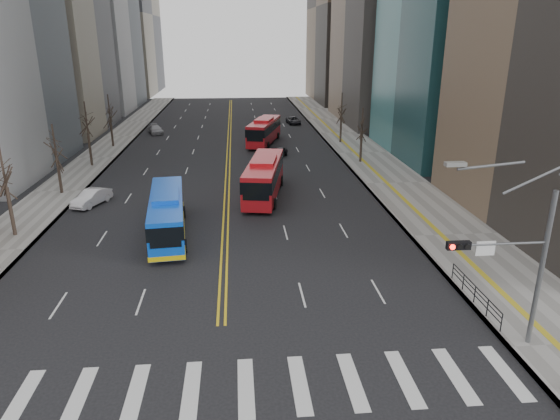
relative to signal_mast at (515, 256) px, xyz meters
name	(u,v)px	position (x,y,z in m)	size (l,w,h in m)	color
ground	(219,389)	(-13.77, -2.00, -4.86)	(220.00, 220.00, 0.00)	black
sidewalk_right	(362,153)	(3.73, 43.00, -4.78)	(7.00, 130.00, 0.15)	gray
sidewalk_left	(97,158)	(-30.27, 43.00, -4.78)	(5.00, 130.00, 0.15)	gray
crosswalk	(219,389)	(-13.77, -2.00, -4.85)	(26.70, 4.00, 0.01)	silver
centerline	(229,141)	(-13.77, 53.00, -4.85)	(0.55, 100.00, 0.01)	gold
signal_mast	(515,256)	(0.00, 0.00, 0.00)	(5.37, 0.37, 9.39)	slate
pedestrian_railing	(475,292)	(0.53, 4.00, -4.03)	(0.06, 6.06, 1.02)	black
street_trees	(157,134)	(-20.94, 32.55, 0.02)	(35.20, 47.20, 7.60)	black
blue_bus	(167,213)	(-18.11, 16.36, -3.09)	(3.66, 11.73, 3.37)	blue
red_bus_near	(264,176)	(-10.18, 25.54, -2.81)	(4.70, 11.97, 3.69)	red
red_bus_far	(264,130)	(-8.73, 50.50, -2.85)	(5.61, 11.69, 3.61)	red
car_white	(92,197)	(-25.92, 24.28, -4.15)	(1.50, 4.30, 1.42)	silver
car_dark_mid	(279,152)	(-7.35, 41.83, -4.24)	(1.45, 3.60, 1.22)	black
car_silver	(155,129)	(-25.41, 59.86, -4.19)	(1.87, 4.60, 1.33)	#98989D
car_dark_far	(293,120)	(-2.62, 67.23, -4.25)	(2.02, 4.38, 1.22)	black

